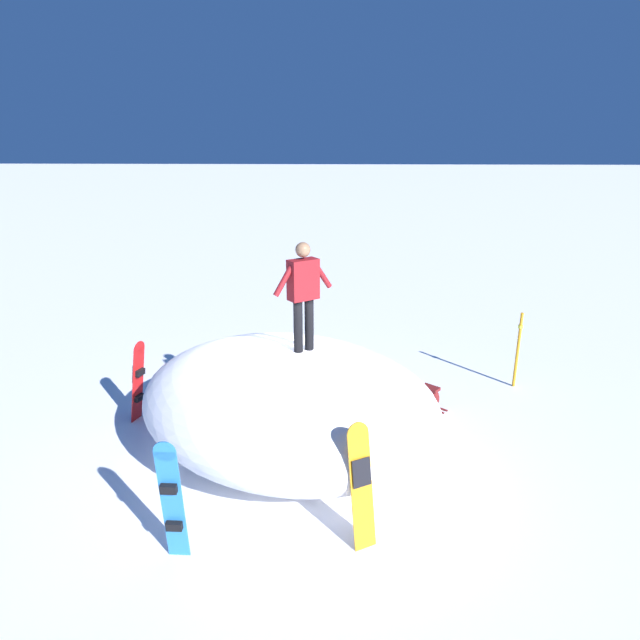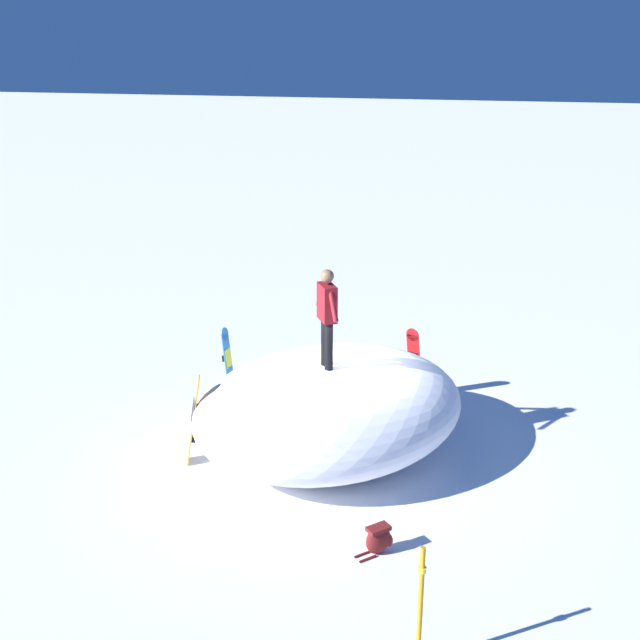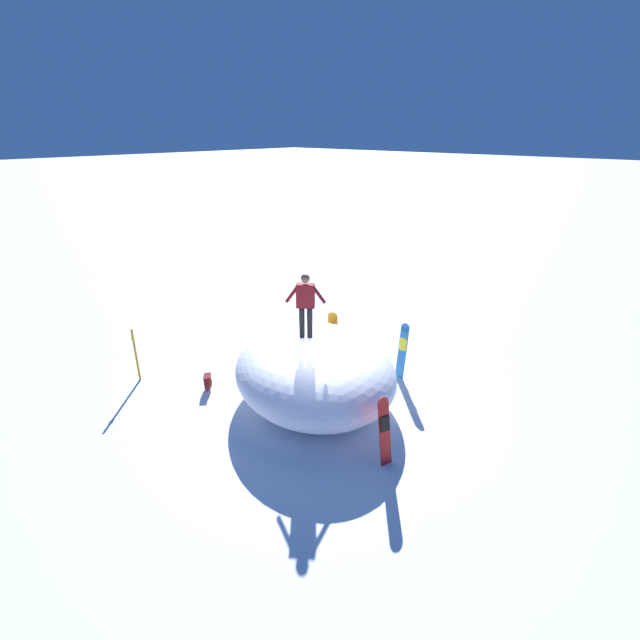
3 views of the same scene
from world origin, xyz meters
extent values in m
plane|color=white|center=(0.00, 0.00, 0.00)|extent=(240.00, 240.00, 0.00)
ellipsoid|color=white|center=(0.39, -0.34, 0.87)|extent=(6.37, 6.07, 1.75)
cylinder|color=black|center=(0.57, -0.37, 2.16)|extent=(0.14, 0.14, 0.82)
cylinder|color=black|center=(0.73, -0.25, 2.16)|extent=(0.14, 0.14, 0.82)
cube|color=maroon|center=(0.65, -0.31, 2.87)|extent=(0.49, 0.45, 0.61)
sphere|color=#936B4C|center=(0.65, -0.31, 3.32)|extent=(0.22, 0.22, 0.22)
cylinder|color=maroon|center=(0.40, -0.50, 2.92)|extent=(0.36, 0.30, 0.50)
cylinder|color=maroon|center=(0.91, -0.12, 2.92)|extent=(0.36, 0.30, 0.50)
cube|color=orange|center=(1.52, -2.42, 0.74)|extent=(0.39, 0.39, 1.48)
cylinder|color=orange|center=(1.46, -2.31, 1.47)|extent=(0.29, 0.21, 0.30)
cube|color=black|center=(1.52, -2.41, 1.00)|extent=(0.25, 0.18, 0.35)
cube|color=black|center=(1.48, -2.35, 1.00)|extent=(0.21, 0.17, 0.12)
cube|color=black|center=(1.52, -2.43, 0.47)|extent=(0.21, 0.17, 0.12)
cube|color=#2672BF|center=(-0.70, -2.84, 0.77)|extent=(0.26, 0.17, 1.54)
cylinder|color=#2672BF|center=(-0.70, -2.91, 1.54)|extent=(0.26, 0.04, 0.26)
cube|color=yellow|center=(-0.70, -2.85, 1.05)|extent=(0.22, 0.04, 0.37)
cube|color=black|center=(-0.70, -2.91, 1.05)|extent=(0.19, 0.08, 0.12)
cube|color=black|center=(-0.70, -2.86, 0.49)|extent=(0.19, 0.08, 0.12)
cube|color=red|center=(-2.38, 0.50, 0.71)|extent=(0.33, 0.34, 1.41)
cylinder|color=red|center=(-2.27, 0.46, 1.41)|extent=(0.14, 0.29, 0.28)
cube|color=black|center=(-2.37, 0.49, 0.96)|extent=(0.13, 0.24, 0.34)
cube|color=black|center=(-2.30, 0.47, 0.96)|extent=(0.14, 0.21, 0.12)
cube|color=black|center=(-2.38, 0.50, 0.45)|extent=(0.14, 0.21, 0.12)
ellipsoid|color=maroon|center=(2.91, 1.28, 0.22)|extent=(0.44, 0.42, 0.43)
ellipsoid|color=maroon|center=(2.78, 1.39, 0.15)|extent=(0.19, 0.20, 0.21)
cube|color=maroon|center=(2.91, 1.28, 0.40)|extent=(0.37, 0.35, 0.06)
cylinder|color=maroon|center=(3.04, 1.09, 0.01)|extent=(0.24, 0.20, 0.04)
cylinder|color=maroon|center=(3.12, 1.19, 0.01)|extent=(0.24, 0.20, 0.04)
cylinder|color=orange|center=(4.79, 2.29, 0.80)|extent=(0.06, 0.06, 1.59)
cylinder|color=yellow|center=(4.79, 2.29, 1.31)|extent=(0.10, 0.10, 0.06)
camera|label=1|loc=(1.28, -8.00, 4.80)|focal=30.10mm
camera|label=2|loc=(11.82, 3.68, 6.64)|focal=43.02mm
camera|label=3|loc=(-6.58, 7.26, 6.67)|focal=25.37mm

